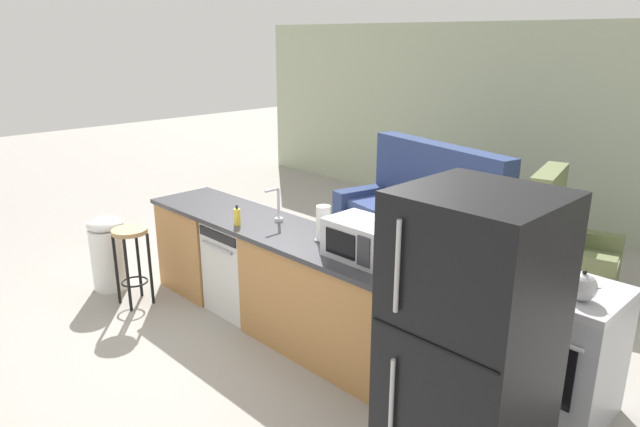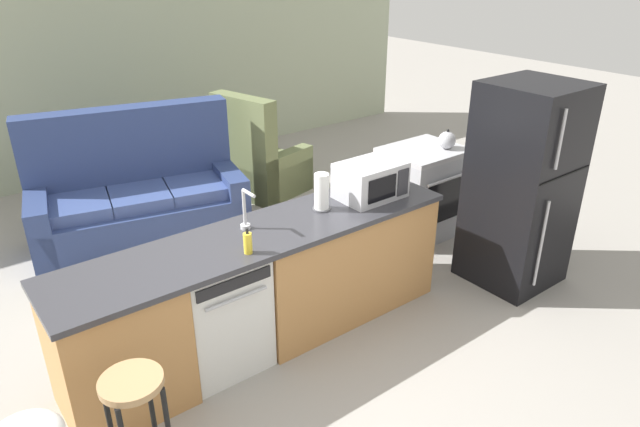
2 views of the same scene
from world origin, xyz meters
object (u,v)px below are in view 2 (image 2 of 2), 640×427
Objects in this scene: bar_stool at (136,411)px; stove_range at (421,191)px; dishwasher at (216,310)px; refrigerator at (522,186)px; armchair at (258,165)px; couch at (138,198)px; soap_bottle at (248,243)px; paper_towel_roll at (322,192)px; microwave at (370,180)px; kettle at (447,140)px.

stove_range is at bearing 19.94° from bar_stool.
refrigerator reaches higher than dishwasher.
couch is at bearing -172.81° from armchair.
couch is 1.79× the size of armchair.
soap_bottle is 3.19m from armchair.
armchair is (0.91, 2.39, -0.69)m from paper_towel_roll.
kettle is at bearing 17.07° from microwave.
refrigerator reaches higher than paper_towel_roll.
soap_bottle is (-1.22, -0.20, -0.07)m from microwave.
couch is at bearing 143.38° from stove_range.
refrigerator is 0.99m from kettle.
paper_towel_roll reaches higher than soap_bottle.
kettle is at bearing -36.62° from couch.
kettle is 2.30m from armchair.
bar_stool is at bearing -111.26° from couch.
paper_towel_roll is 0.24× the size of armchair.
refrigerator reaches higher than armchair.
paper_towel_roll is at bearing 2.72° from dishwasher.
microwave reaches higher than kettle.
paper_towel_roll is (-1.65, -0.50, 0.59)m from stove_range.
paper_towel_roll is 1.98m from bar_stool.
soap_bottle is 0.15× the size of armchair.
stove_range is 2.60m from soap_bottle.
bar_stool is (-3.42, -1.24, 0.08)m from stove_range.
paper_towel_roll is 2.65m from armchair.
refrigerator is at bearing 2.37° from bar_stool.
paper_towel_roll reaches higher than dishwasher.
couch reaches higher than dishwasher.
dishwasher is at bearing -171.32° from kettle.
bar_stool is at bearing -162.62° from microwave.
refrigerator is 2.46m from soap_bottle.
stove_range is 0.75× the size of armchair.
kettle is 0.17× the size of armchair.
bar_stool is 3.15m from couch.
refrigerator reaches higher than microwave.
kettle is (2.60, 0.62, 0.01)m from soap_bottle.
microwave reaches higher than bar_stool.
stove_range is at bearing 17.03° from soap_bottle.
kettle is 0.10× the size of couch.
refrigerator is 9.83× the size of soap_bottle.
kettle is at bearing 80.15° from refrigerator.
refrigerator is at bearing -11.93° from dishwasher.
paper_towel_roll is at bearing -163.07° from stove_range.
dishwasher is at bearing 168.07° from refrigerator.
armchair is (1.85, 2.43, -0.07)m from dishwasher.
refrigerator is 0.80× the size of couch.
couch is at bearing 129.22° from refrigerator.
refrigerator is at bearing -90.01° from stove_range.
soap_bottle reaches higher than dishwasher.
bar_stool is at bearing -130.51° from armchair.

